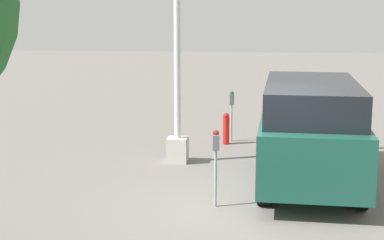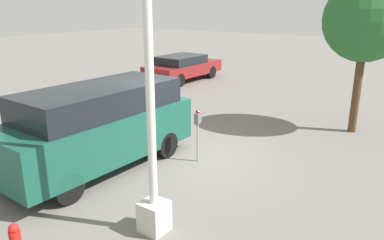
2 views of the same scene
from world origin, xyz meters
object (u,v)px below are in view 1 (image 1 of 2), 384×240
Objects in this scene: parking_meter_far at (232,104)px; fire_hydrant at (226,128)px; parked_van at (310,128)px; lamp_post at (177,88)px; parking_meter_near at (216,150)px.

parking_meter_far is 0.67m from fire_hydrant.
fire_hydrant is at bearing 31.32° from parked_van.
lamp_post is at bearing 145.98° from parking_meter_far.
lamp_post reaches higher than parked_van.
parked_van is (-3.57, -1.74, 0.12)m from parking_meter_far.
parking_meter_far is 1.62× the size of fire_hydrant.
lamp_post is (-2.30, 1.03, 0.69)m from parking_meter_far.
lamp_post is 2.49m from fire_hydrant.
parking_meter_near is 3.19m from lamp_post.
parking_meter_far is at bearing -8.96° from parking_meter_near.
parking_meter_near is 0.28× the size of parked_van.
fire_hydrant is at bearing -7.60° from parking_meter_near.
parking_meter_near is 2.34m from parked_van.
lamp_post is (2.91, 1.11, 0.66)m from parking_meter_near.
fire_hydrant is at bearing -25.42° from lamp_post.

